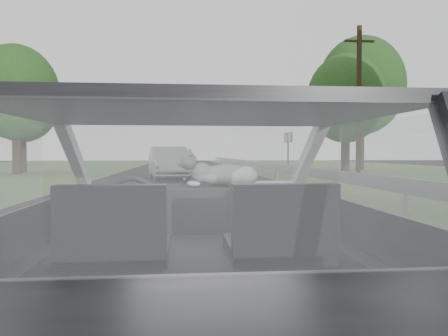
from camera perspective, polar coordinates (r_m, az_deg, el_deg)
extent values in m
cube|color=black|center=(2.45, -3.56, -9.99)|extent=(1.80, 4.00, 1.45)
cube|color=black|center=(3.05, -3.95, -5.26)|extent=(1.58, 0.45, 0.30)
cube|color=black|center=(2.16, -14.05, -7.49)|extent=(0.50, 0.72, 0.42)
cube|color=black|center=(2.19, 7.29, -7.32)|extent=(0.50, 0.72, 0.42)
torus|color=black|center=(2.77, -12.13, -4.58)|extent=(0.36, 0.36, 0.04)
ellipsoid|color=#959595|center=(3.07, 0.24, -0.77)|extent=(0.60, 0.22, 0.26)
cube|color=#A2A4A8|center=(13.17, 14.00, -0.93)|extent=(0.05, 90.00, 0.32)
imported|color=#ACACAC|center=(20.52, -7.20, 0.66)|extent=(2.48, 4.89, 1.54)
cube|color=#155C26|center=(27.34, 8.36, 1.99)|extent=(0.37, 0.99, 2.51)
cylinder|color=#3A291A|center=(22.58, 17.18, 8.20)|extent=(0.32, 0.32, 7.43)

